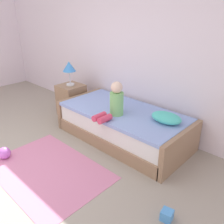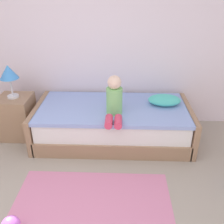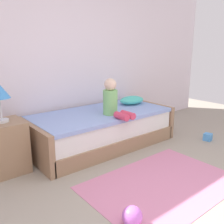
% 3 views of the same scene
% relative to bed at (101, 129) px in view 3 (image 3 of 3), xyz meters
% --- Properties ---
extents(wall_rear, '(7.20, 0.10, 2.90)m').
position_rel_bed_xyz_m(wall_rear, '(-0.61, 0.60, 1.20)').
color(wall_rear, white).
rests_on(wall_rear, ground).
extents(bed, '(2.11, 1.00, 0.50)m').
position_rel_bed_xyz_m(bed, '(0.00, 0.00, 0.00)').
color(bed, '#997556').
rests_on(bed, ground).
extents(nightstand, '(0.44, 0.44, 0.60)m').
position_rel_bed_xyz_m(nightstand, '(-1.35, 0.03, 0.05)').
color(nightstand, '#997556').
rests_on(nightstand, ground).
extents(child_figure, '(0.20, 0.51, 0.50)m').
position_rel_bed_xyz_m(child_figure, '(0.03, -0.23, 0.46)').
color(child_figure, '#7FC672').
rests_on(child_figure, bed).
extents(pillow, '(0.44, 0.30, 0.13)m').
position_rel_bed_xyz_m(pillow, '(0.70, 0.10, 0.32)').
color(pillow, '#4CCCBC').
rests_on(pillow, bed).
extents(toy_ball, '(0.17, 0.17, 0.17)m').
position_rel_bed_xyz_m(toy_ball, '(-0.85, -1.56, -0.16)').
color(toy_ball, '#CC66D8').
rests_on(toy_ball, ground).
extents(area_rug, '(1.60, 1.10, 0.01)m').
position_rel_bed_xyz_m(area_rug, '(-0.16, -1.30, -0.24)').
color(area_rug, pink).
rests_on(area_rug, ground).
extents(toy_block, '(0.13, 0.13, 0.11)m').
position_rel_bed_xyz_m(toy_block, '(1.38, -0.91, -0.19)').
color(toy_block, '#4C99E5').
rests_on(toy_block, ground).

